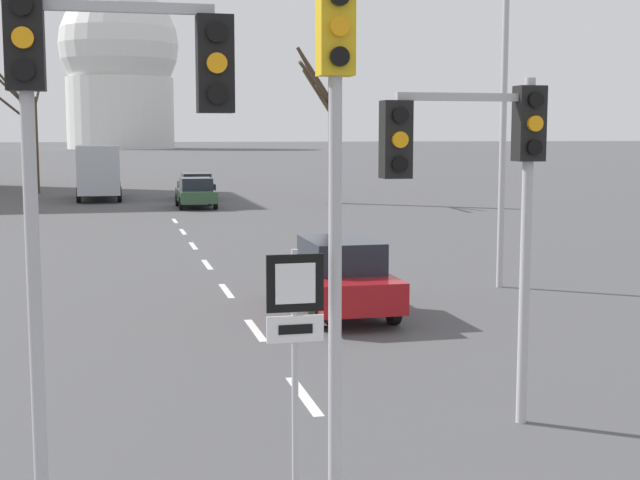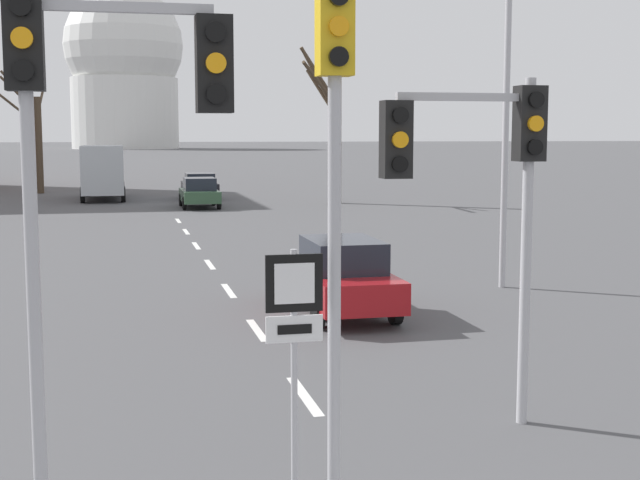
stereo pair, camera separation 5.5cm
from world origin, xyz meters
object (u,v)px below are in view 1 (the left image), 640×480
object	(u,v)px
traffic_signal_near_left	(94,114)
traffic_signal_near_right	(482,165)
route_sign_post	(295,329)
sedan_mid_centre	(339,276)
sedan_near_left	(196,192)
delivery_truck	(99,170)
traffic_signal_centre_tall	(335,137)
street_lamp_right	(491,67)
sedan_near_right	(196,186)

from	to	relation	value
traffic_signal_near_left	traffic_signal_near_right	bearing A→B (deg)	18.36
route_sign_post	sedan_mid_centre	xyz separation A→B (m)	(2.85, 9.29, -0.99)
sedan_near_left	delivery_truck	xyz separation A→B (m)	(-4.92, 6.97, 0.91)
traffic_signal_centre_tall	route_sign_post	bearing A→B (deg)	-168.36
traffic_signal_near_left	traffic_signal_near_right	distance (m)	5.03
traffic_signal_centre_tall	delivery_truck	bearing A→B (deg)	93.83
traffic_signal_centre_tall	street_lamp_right	size ratio (longest dim) A/B	0.61
traffic_signal_near_left	route_sign_post	xyz separation A→B (m)	(1.96, -0.14, -2.21)
street_lamp_right	sedan_mid_centre	world-z (taller)	street_lamp_right
sedan_near_right	sedan_mid_centre	size ratio (longest dim) A/B	0.95
sedan_near_right	sedan_near_left	bearing A→B (deg)	-95.31
route_sign_post	sedan_near_right	size ratio (longest dim) A/B	0.63
sedan_near_right	street_lamp_right	bearing A→B (deg)	-82.32
traffic_signal_near_right	route_sign_post	bearing A→B (deg)	-148.36
traffic_signal_near_right	street_lamp_right	xyz separation A→B (m)	(4.46, 9.84, 2.00)
traffic_signal_centre_tall	street_lamp_right	distance (m)	13.42
street_lamp_right	sedan_near_right	xyz separation A→B (m)	(-4.27, 31.69, -4.64)
traffic_signal_near_right	sedan_near_left	distance (m)	35.70
sedan_mid_centre	route_sign_post	bearing A→B (deg)	-107.08
traffic_signal_centre_tall	sedan_near_right	xyz separation A→B (m)	(2.52, 43.15, -3.01)
traffic_signal_centre_tall	traffic_signal_near_left	distance (m)	2.42
route_sign_post	delivery_truck	xyz separation A→B (m)	(-2.51, 44.29, -0.11)
traffic_signal_near_left	sedan_near_left	world-z (taller)	traffic_signal_near_left
traffic_signal_near_left	traffic_signal_near_right	size ratio (longest dim) A/B	1.17
traffic_signal_near_right	route_sign_post	distance (m)	3.65
sedan_mid_centre	traffic_signal_near_right	bearing A→B (deg)	-90.55
traffic_signal_near_left	street_lamp_right	bearing A→B (deg)	51.13
traffic_signal_centre_tall	sedan_near_right	bearing A→B (deg)	86.66
traffic_signal_centre_tall	sedan_near_right	distance (m)	43.33
traffic_signal_centre_tall	traffic_signal_near_right	world-z (taller)	traffic_signal_centre_tall
traffic_signal_centre_tall	sedan_mid_centre	xyz separation A→B (m)	(2.40, 9.20, -2.98)
street_lamp_right	sedan_near_left	xyz separation A→B (m)	(-4.82, 25.76, -4.64)
traffic_signal_near_right	sedan_mid_centre	world-z (taller)	traffic_signal_near_right
street_lamp_right	sedan_mid_centre	size ratio (longest dim) A/B	2.02
traffic_signal_near_left	delivery_truck	bearing A→B (deg)	90.71
sedan_near_left	traffic_signal_near_right	bearing A→B (deg)	-89.41
route_sign_post	delivery_truck	distance (m)	44.36
traffic_signal_near_right	sedan_mid_centre	size ratio (longest dim) A/B	1.02
traffic_signal_centre_tall	delivery_truck	world-z (taller)	traffic_signal_centre_tall
traffic_signal_centre_tall	traffic_signal_near_right	size ratio (longest dim) A/B	1.21
route_sign_post	street_lamp_right	world-z (taller)	street_lamp_right
route_sign_post	delivery_truck	size ratio (longest dim) A/B	0.37
traffic_signal_near_left	traffic_signal_near_right	xyz separation A→B (m)	(4.74, 1.57, -0.59)
sedan_near_right	traffic_signal_near_left	bearing A→B (deg)	-96.52
street_lamp_right	sedan_near_right	distance (m)	32.31
traffic_signal_near_left	sedan_mid_centre	distance (m)	10.82
traffic_signal_near_right	delivery_truck	distance (m)	42.93
traffic_signal_near_right	sedan_near_right	bearing A→B (deg)	89.74
route_sign_post	street_lamp_right	distance (m)	14.11
traffic_signal_centre_tall	traffic_signal_near_left	bearing A→B (deg)	178.89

